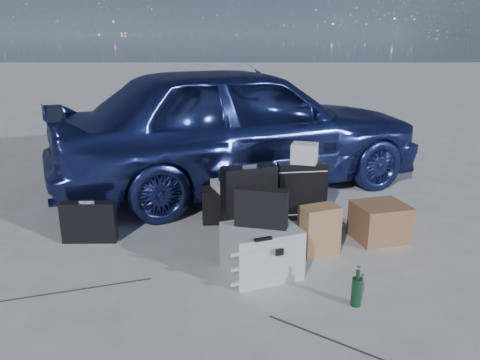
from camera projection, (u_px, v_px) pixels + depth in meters
The scene contains 15 objects.
ground at pixel (235, 265), 3.90m from camera, with size 60.00×60.00×0.00m, color #B8B8B3.
car at pixel (240, 126), 5.73m from camera, with size 1.83×4.55×1.55m, color navy.
pelican_case at pixel (261, 250), 3.71m from camera, with size 0.55×0.45×0.40m, color #A4A8AA.
laptop_bag at pixel (261, 208), 3.63m from camera, with size 0.41×0.10×0.31m, color black.
briefcase at pixel (89, 222), 4.29m from camera, with size 0.49×0.11×0.38m, color black.
suitcase_left at pixel (249, 200), 4.45m from camera, with size 0.51×0.19×0.67m, color black.
suitcase_right at pixel (302, 191), 4.83m from camera, with size 0.50×0.18×0.60m, color black.
white_carton at pixel (304, 153), 4.70m from camera, with size 0.25×0.20×0.20m, color beige.
duffel_bag at pixel (236, 204), 4.82m from camera, with size 0.69×0.30×0.35m, color black.
flat_box_white at pixel (235, 185), 4.74m from camera, with size 0.43×0.32×0.08m, color beige.
flat_box_black at pixel (236, 178), 4.71m from camera, with size 0.31×0.22×0.07m, color black.
kraft_bag at pixel (319, 230), 4.05m from camera, with size 0.33×0.20×0.44m, color olive.
cardboard_box at pixel (380, 222), 4.36m from camera, with size 0.46×0.40×0.34m, color brown.
messenger_bag at pixel (255, 240), 4.09m from camera, with size 0.36×0.13×0.25m, color black.
green_bottle at pixel (357, 287), 3.28m from camera, with size 0.07×0.07×0.29m, color black.
Camera 1 is at (0.05, -3.51, 1.84)m, focal length 35.00 mm.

